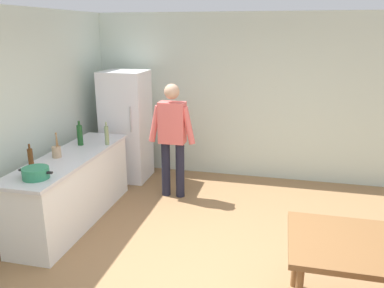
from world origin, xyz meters
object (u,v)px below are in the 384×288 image
at_px(person, 172,134).
at_px(bottle_vinegar_tall, 107,135).
at_px(dining_table, 375,253).
at_px(utensil_jar, 57,151).
at_px(bottle_beer_brown, 30,157).
at_px(bottle_wine_green, 80,135).
at_px(refrigerator, 126,126).
at_px(cooking_pot, 36,173).

xyz_separation_m(person, bottle_vinegar_tall, (-0.80, -0.49, 0.06)).
xyz_separation_m(dining_table, utensil_jar, (-3.51, 1.00, 0.31)).
height_order(person, bottle_beer_brown, person).
xyz_separation_m(bottle_wine_green, bottle_beer_brown, (-0.15, -0.88, -0.04)).
xyz_separation_m(refrigerator, utensil_jar, (-0.21, -1.70, 0.08)).
height_order(utensil_jar, bottle_wine_green, bottle_wine_green).
height_order(utensil_jar, bottle_vinegar_tall, same).
bearing_deg(utensil_jar, cooking_pot, -75.45).
distance_m(refrigerator, bottle_wine_green, 1.18).
xyz_separation_m(person, bottle_beer_brown, (-1.30, -1.48, 0.03)).
relative_size(cooking_pot, bottle_wine_green, 1.18).
distance_m(refrigerator, bottle_beer_brown, 2.06).
relative_size(person, dining_table, 1.21).
bearing_deg(dining_table, bottle_wine_green, 156.12).
xyz_separation_m(refrigerator, person, (0.95, -0.55, 0.08)).
distance_m(refrigerator, person, 1.10).
bearing_deg(utensil_jar, refrigerator, 82.83).
xyz_separation_m(refrigerator, bottle_beer_brown, (-0.35, -2.03, 0.11)).
xyz_separation_m(utensil_jar, bottle_beer_brown, (-0.13, -0.33, 0.03)).
bearing_deg(refrigerator, bottle_wine_green, -99.50).
height_order(person, bottle_wine_green, person).
bearing_deg(cooking_pot, bottle_wine_green, 97.23).
relative_size(utensil_jar, bottle_wine_green, 0.94).
distance_m(person, cooking_pot, 2.08).
height_order(bottle_vinegar_tall, bottle_wine_green, bottle_wine_green).
relative_size(person, cooking_pot, 4.25).
bearing_deg(dining_table, cooking_pot, 174.63).
bearing_deg(bottle_beer_brown, bottle_wine_green, 80.14).
xyz_separation_m(refrigerator, bottle_wine_green, (-0.19, -1.15, 0.15)).
bearing_deg(bottle_wine_green, utensil_jar, -92.20).
relative_size(refrigerator, cooking_pot, 4.50).
relative_size(utensil_jar, bottle_vinegar_tall, 1.00).
bearing_deg(refrigerator, dining_table, -39.29).
distance_m(utensil_jar, bottle_beer_brown, 0.36).
relative_size(bottle_wine_green, bottle_beer_brown, 1.31).
xyz_separation_m(person, dining_table, (2.35, -2.15, -0.31)).
height_order(cooking_pot, bottle_beer_brown, bottle_beer_brown).
height_order(refrigerator, bottle_beer_brown, refrigerator).
bearing_deg(refrigerator, bottle_vinegar_tall, -81.63).
bearing_deg(person, refrigerator, 149.77).
height_order(bottle_vinegar_tall, bottle_beer_brown, bottle_vinegar_tall).
height_order(dining_table, utensil_jar, utensil_jar).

